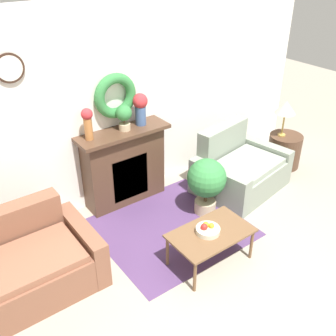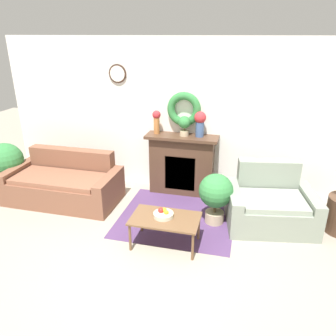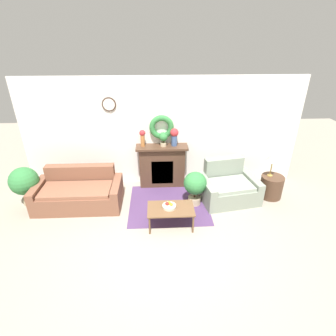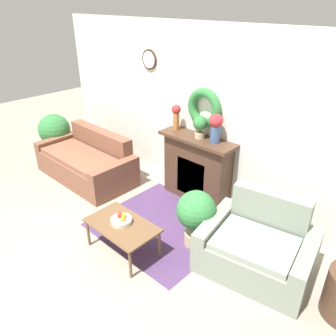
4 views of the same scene
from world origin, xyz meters
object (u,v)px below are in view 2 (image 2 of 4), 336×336
object	(u,v)px
couch_left	(64,184)
coffee_table	(165,220)
loveseat_right	(270,205)
fruit_bowl	(163,214)
fireplace	(182,164)
potted_plant_floor_by_couch	(6,162)
vase_on_mantel_right	(200,122)
potted_plant_on_mantel	(184,124)
vase_on_mantel_left	(157,120)
potted_plant_floor_by_loveseat	(216,193)

from	to	relation	value
couch_left	coffee_table	size ratio (longest dim) A/B	2.06
loveseat_right	fruit_bowl	bearing A→B (deg)	-157.25
couch_left	fireplace	bearing A→B (deg)	22.67
fruit_bowl	potted_plant_floor_by_couch	world-z (taller)	potted_plant_floor_by_couch
fireplace	potted_plant_floor_by_couch	distance (m)	3.18
vase_on_mantel_right	potted_plant_on_mantel	world-z (taller)	vase_on_mantel_right
loveseat_right	potted_plant_floor_by_couch	xyz separation A→B (m)	(-4.62, -0.02, 0.28)
fireplace	potted_plant_on_mantel	xyz separation A→B (m)	(0.04, -0.01, 0.74)
vase_on_mantel_right	potted_plant_floor_by_couch	size ratio (longest dim) A/B	0.47
fruit_bowl	vase_on_mantel_left	size ratio (longest dim) A/B	0.66
vase_on_mantel_right	potted_plant_floor_by_couch	xyz separation A→B (m)	(-3.40, -0.74, -0.76)
couch_left	fruit_bowl	world-z (taller)	couch_left
fruit_bowl	vase_on_mantel_right	bearing A→B (deg)	82.69
couch_left	potted_plant_floor_by_couch	world-z (taller)	potted_plant_floor_by_couch
potted_plant_on_mantel	fireplace	bearing A→B (deg)	158.44
potted_plant_floor_by_loveseat	vase_on_mantel_left	bearing A→B (deg)	142.33
fireplace	loveseat_right	bearing A→B (deg)	-25.05
fruit_bowl	couch_left	bearing A→B (deg)	157.22
loveseat_right	coffee_table	xyz separation A→B (m)	(-1.41, -0.95, 0.08)
fireplace	vase_on_mantel_left	distance (m)	0.91
loveseat_right	potted_plant_floor_by_loveseat	world-z (taller)	loveseat_right
coffee_table	fruit_bowl	size ratio (longest dim) A/B	3.43
potted_plant_on_mantel	vase_on_mantel_left	bearing A→B (deg)	177.70
fruit_bowl	coffee_table	bearing A→B (deg)	-36.61
potted_plant_on_mantel	vase_on_mantel_right	bearing A→B (deg)	4.32
couch_left	vase_on_mantel_right	size ratio (longest dim) A/B	4.41
couch_left	potted_plant_floor_by_loveseat	xyz separation A→B (m)	(2.64, -0.11, 0.20)
potted_plant_on_mantel	potted_plant_floor_by_couch	world-z (taller)	potted_plant_on_mantel
vase_on_mantel_right	potted_plant_on_mantel	bearing A→B (deg)	-175.68
potted_plant_on_mantel	potted_plant_floor_by_loveseat	distance (m)	1.37
coffee_table	potted_plant_floor_by_loveseat	bearing A→B (deg)	51.94
fruit_bowl	vase_on_mantel_left	world-z (taller)	vase_on_mantel_left
potted_plant_floor_by_couch	vase_on_mantel_left	bearing A→B (deg)	15.73
coffee_table	potted_plant_floor_by_couch	distance (m)	3.35
couch_left	vase_on_mantel_left	world-z (taller)	vase_on_mantel_left
fireplace	potted_plant_floor_by_couch	xyz separation A→B (m)	(-3.10, -0.74, 0.04)
couch_left	loveseat_right	world-z (taller)	loveseat_right
coffee_table	vase_on_mantel_right	bearing A→B (deg)	83.88
fireplace	potted_plant_floor_by_loveseat	xyz separation A→B (m)	(0.72, -0.90, -0.05)
loveseat_right	potted_plant_on_mantel	size ratio (longest dim) A/B	4.17
vase_on_mantel_right	potted_plant_floor_by_loveseat	world-z (taller)	vase_on_mantel_right
vase_on_mantel_left	potted_plant_floor_by_loveseat	distance (m)	1.70
couch_left	vase_on_mantel_left	bearing A→B (deg)	28.93
vase_on_mantel_left	potted_plant_floor_by_loveseat	bearing A→B (deg)	-37.67
potted_plant_on_mantel	potted_plant_floor_by_couch	bearing A→B (deg)	-167.02
loveseat_right	vase_on_mantel_right	distance (m)	1.76
loveseat_right	vase_on_mantel_right	world-z (taller)	vase_on_mantel_right
fruit_bowl	vase_on_mantel_right	world-z (taller)	vase_on_mantel_right
vase_on_mantel_left	vase_on_mantel_right	bearing A→B (deg)	0.00
vase_on_mantel_right	potted_plant_floor_by_loveseat	bearing A→B (deg)	-65.50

